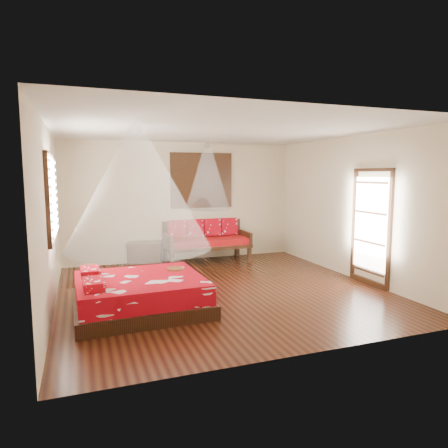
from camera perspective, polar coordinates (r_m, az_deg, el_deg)
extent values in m
cube|color=black|center=(7.22, -0.41, -9.46)|extent=(5.50, 5.50, 0.02)
cube|color=silver|center=(6.96, -0.43, 13.38)|extent=(5.50, 5.50, 0.02)
cube|color=beige|center=(6.57, -23.75, 0.83)|extent=(0.02, 5.50, 2.80)
cube|color=beige|center=(8.29, 17.88, 2.27)|extent=(0.02, 5.50, 2.80)
cube|color=beige|center=(9.59, -5.96, 3.19)|extent=(5.50, 0.02, 2.80)
cube|color=beige|center=(4.46, 11.52, -1.41)|extent=(5.50, 0.02, 2.80)
cube|color=black|center=(6.31, -11.78, -11.03)|extent=(1.99, 1.81, 0.20)
cube|color=#AC0514|center=(6.24, -11.84, -8.85)|extent=(1.88, 1.71, 0.30)
cube|color=#AC0514|center=(5.76, -18.16, -8.21)|extent=(0.29, 0.51, 0.13)
cube|color=#AC0514|center=(6.47, -18.58, -6.55)|extent=(0.29, 0.51, 0.13)
cube|color=black|center=(8.84, -7.39, -4.95)|extent=(0.08, 0.08, 0.42)
cube|color=black|center=(9.40, 3.66, -4.18)|extent=(0.08, 0.08, 0.42)
cube|color=black|center=(9.56, -8.38, -4.05)|extent=(0.08, 0.08, 0.42)
cube|color=black|center=(10.09, 1.94, -3.40)|extent=(0.08, 0.08, 0.42)
cube|color=black|center=(9.40, -2.42, -3.12)|extent=(1.96, 0.87, 0.08)
cube|color=maroon|center=(9.38, -2.42, -2.46)|extent=(1.90, 0.81, 0.14)
cube|color=black|center=(9.73, -3.13, -1.05)|extent=(1.96, 0.06, 0.55)
cube|color=black|center=(9.14, -8.06, -2.46)|extent=(0.06, 0.87, 0.30)
cube|color=black|center=(9.69, 2.89, -1.85)|extent=(0.06, 0.87, 0.30)
cube|color=#AC0514|center=(9.43, -6.73, -0.75)|extent=(0.41, 0.20, 0.43)
cube|color=#AC0514|center=(9.54, -4.18, -0.63)|extent=(0.41, 0.20, 0.43)
cube|color=#AC0514|center=(9.67, -1.69, -0.51)|extent=(0.41, 0.20, 0.43)
cube|color=#AC0514|center=(9.81, 0.73, -0.40)|extent=(0.41, 0.20, 0.43)
cube|color=black|center=(9.25, -11.20, -4.31)|extent=(0.84, 0.71, 0.48)
cube|color=black|center=(9.20, -11.24, -2.70)|extent=(0.89, 0.75, 0.05)
cube|color=black|center=(9.65, -3.22, 6.22)|extent=(1.52, 0.06, 1.32)
cube|color=black|center=(9.64, -3.20, 6.22)|extent=(1.35, 0.04, 1.10)
cube|color=black|center=(6.74, -23.43, 3.55)|extent=(0.08, 1.74, 1.34)
cube|color=silver|center=(6.74, -23.09, 3.57)|extent=(0.04, 1.54, 1.10)
cube|color=black|center=(7.84, 20.24, -0.66)|extent=(0.08, 1.02, 2.16)
cube|color=white|center=(7.81, 20.15, 0.06)|extent=(0.03, 0.82, 1.70)
cylinder|color=brown|center=(6.62, -7.00, -6.35)|extent=(0.27, 0.27, 0.03)
cone|color=white|center=(6.01, -12.21, 5.04)|extent=(2.15, 2.15, 1.80)
cone|color=white|center=(9.20, -2.38, 6.80)|extent=(1.03, 1.03, 1.50)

